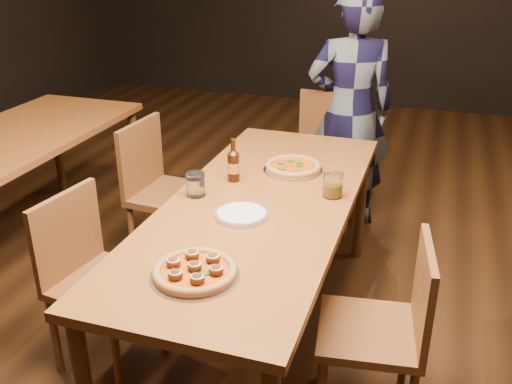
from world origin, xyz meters
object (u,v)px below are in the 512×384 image
(table_main, at_px, (259,216))
(chair_main_nw, at_px, (105,282))
(table_left, at_px, (0,153))
(water_glass, at_px, (196,184))
(chair_main_e, at_px, (369,330))
(chair_end, at_px, (321,163))
(diner, at_px, (350,111))
(pizza_margherita, at_px, (293,167))
(chair_main_sw, at_px, (172,194))
(plate_stack, at_px, (241,215))
(amber_glass, at_px, (333,185))
(pizza_meatball, at_px, (195,271))
(beer_bottle, at_px, (234,166))

(table_main, height_order, chair_main_nw, chair_main_nw)
(table_left, height_order, water_glass, water_glass)
(table_left, xyz_separation_m, water_glass, (1.40, -0.32, 0.13))
(water_glass, bearing_deg, chair_main_e, -19.97)
(chair_end, bearing_deg, chair_main_nw, -107.35)
(table_main, relative_size, diner, 1.27)
(pizza_margherita, bearing_deg, chair_main_sw, 170.87)
(table_main, distance_m, plate_stack, 0.19)
(table_main, bearing_deg, amber_glass, 28.46)
(amber_glass, bearing_deg, water_glass, -162.72)
(chair_main_sw, distance_m, water_glass, 0.77)
(chair_main_e, distance_m, water_glass, 1.00)
(chair_main_sw, height_order, pizza_meatball, chair_main_sw)
(beer_bottle, bearing_deg, chair_end, 78.49)
(table_main, bearing_deg, chair_end, 88.95)
(table_left, distance_m, chair_main_e, 2.37)
(chair_main_e, bearing_deg, chair_main_nw, -96.12)
(beer_bottle, bearing_deg, amber_glass, -3.35)
(pizza_meatball, bearing_deg, chair_main_e, 27.93)
(table_main, bearing_deg, plate_stack, -99.29)
(amber_glass, relative_size, diner, 0.07)
(plate_stack, bearing_deg, pizza_meatball, -90.04)
(table_left, relative_size, chair_main_e, 2.35)
(table_left, distance_m, pizza_margherita, 1.75)
(diner, bearing_deg, plate_stack, 65.14)
(chair_end, distance_m, pizza_meatball, 1.94)
(chair_main_e, xyz_separation_m, beer_bottle, (-0.76, 0.53, 0.40))
(pizza_margherita, distance_m, plate_stack, 0.58)
(table_main, distance_m, water_glass, 0.33)
(beer_bottle, bearing_deg, water_glass, -116.10)
(pizza_margherita, bearing_deg, water_glass, -128.66)
(plate_stack, height_order, diner, diner)
(plate_stack, relative_size, amber_glass, 1.97)
(chair_main_e, distance_m, pizza_margherita, 0.97)
(chair_main_sw, bearing_deg, chair_main_e, -120.46)
(amber_glass, bearing_deg, pizza_margherita, 135.59)
(chair_main_e, relative_size, chair_end, 0.91)
(amber_glass, bearing_deg, table_main, -151.54)
(water_glass, xyz_separation_m, diner, (0.46, 1.45, -0.01))
(chair_main_nw, height_order, chair_main_sw, chair_main_sw)
(table_main, bearing_deg, pizza_meatball, -92.42)
(amber_glass, bearing_deg, chair_end, 104.16)
(chair_main_sw, bearing_deg, water_glass, -139.77)
(diner, bearing_deg, chair_main_e, 84.75)
(beer_bottle, xyz_separation_m, diner, (0.36, 1.24, -0.04))
(amber_glass, bearing_deg, chair_main_e, -62.07)
(table_left, xyz_separation_m, pizza_margherita, (1.75, 0.11, 0.09))
(chair_main_nw, distance_m, chair_end, 1.75)
(diner, bearing_deg, beer_bottle, 55.85)
(chair_main_sw, bearing_deg, pizza_margherita, -95.28)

